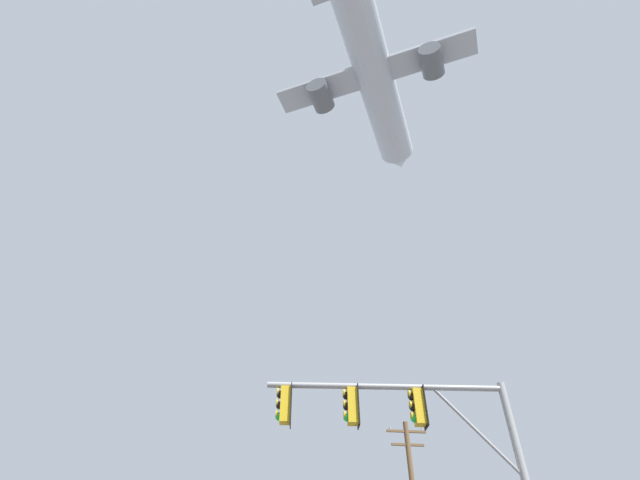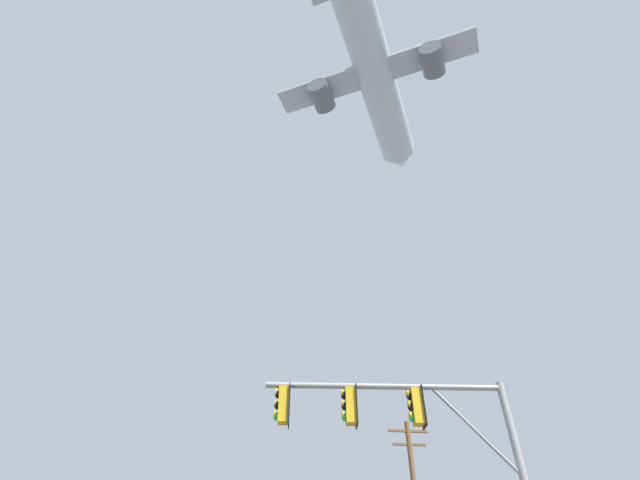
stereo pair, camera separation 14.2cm
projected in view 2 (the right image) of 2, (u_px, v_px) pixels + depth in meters
The scene contains 2 objects.
signal_pole_near at pixel (417, 440), 11.31m from camera, with size 6.31×0.75×6.56m.
airplane at pixel (375, 75), 49.29m from camera, with size 20.14×26.08×7.51m.
Camera 2 is at (0.07, -4.58, 1.64)m, focal length 25.89 mm.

